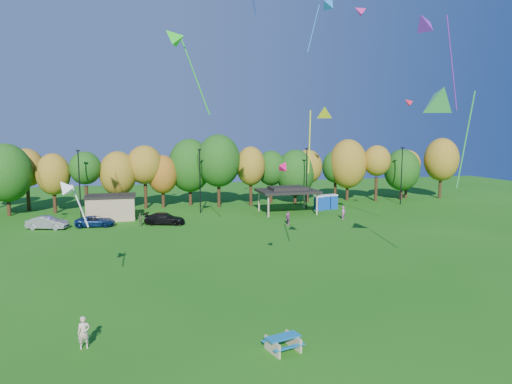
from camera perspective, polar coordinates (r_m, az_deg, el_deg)
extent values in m
plane|color=#19600F|center=(27.18, 0.18, -17.06)|extent=(160.00, 160.00, 0.00)
cylinder|color=black|center=(71.01, -28.53, -1.22)|extent=(0.50, 0.50, 3.56)
ellipsoid|color=#144C0F|center=(70.58, -28.73, 2.12)|extent=(6.62, 6.62, 8.00)
cylinder|color=black|center=(74.53, -26.57, -0.66)|extent=(0.50, 0.50, 3.79)
ellipsoid|color=olive|center=(74.11, -26.77, 2.73)|extent=(4.94, 4.94, 5.58)
cylinder|color=black|center=(70.62, -23.85, -1.09)|extent=(0.50, 0.50, 3.34)
ellipsoid|color=olive|center=(70.20, -24.01, 2.05)|extent=(4.61, 4.61, 5.88)
cylinder|color=black|center=(69.84, -20.41, -0.82)|extent=(0.50, 0.50, 3.82)
ellipsoid|color=#144C0F|center=(69.39, -20.57, 2.83)|extent=(4.43, 4.43, 4.73)
cylinder|color=black|center=(70.19, -16.76, -0.86)|extent=(0.50, 0.50, 3.25)
ellipsoid|color=olive|center=(69.77, -16.87, 2.23)|extent=(5.33, 5.33, 6.53)
cylinder|color=black|center=(70.64, -13.63, -0.41)|extent=(0.50, 0.50, 3.96)
ellipsoid|color=olive|center=(70.19, -13.74, 3.33)|extent=(5.31, 5.31, 5.82)
cylinder|color=black|center=(71.05, -11.52, -0.68)|extent=(0.50, 0.50, 3.05)
ellipsoid|color=#995914|center=(70.65, -11.59, 2.17)|extent=(4.54, 4.54, 5.87)
cylinder|color=black|center=(72.50, -8.21, -0.16)|extent=(0.50, 0.50, 3.77)
ellipsoid|color=#144C0F|center=(72.07, -8.27, 3.31)|extent=(6.69, 6.69, 8.35)
cylinder|color=black|center=(70.08, -4.66, -0.16)|extent=(0.50, 0.50, 4.28)
ellipsoid|color=#144C0F|center=(69.61, -4.70, 3.92)|extent=(6.64, 6.64, 8.01)
cylinder|color=black|center=(70.79, -0.66, -0.27)|extent=(0.50, 0.50, 3.76)
ellipsoid|color=olive|center=(70.35, -0.66, 3.27)|extent=(4.49, 4.49, 6.02)
cylinder|color=black|center=(73.76, 1.89, -0.10)|extent=(0.50, 0.50, 3.43)
ellipsoid|color=#144C0F|center=(73.36, 1.90, 3.00)|extent=(4.77, 4.77, 5.63)
cylinder|color=black|center=(74.15, 4.91, -0.27)|extent=(0.50, 0.50, 2.95)
ellipsoid|color=#144C0F|center=(73.77, 4.94, 2.39)|extent=(6.14, 6.14, 7.54)
cylinder|color=black|center=(75.32, 6.43, 0.05)|extent=(0.50, 0.50, 3.52)
ellipsoid|color=olive|center=(74.92, 6.48, 3.17)|extent=(4.78, 4.78, 5.53)
cylinder|color=black|center=(79.01, 9.85, 0.27)|extent=(0.50, 0.50, 3.39)
ellipsoid|color=#144C0F|center=(78.63, 9.92, 3.13)|extent=(4.54, 4.54, 5.46)
cylinder|color=black|center=(78.53, 11.33, 0.32)|extent=(0.50, 0.50, 3.72)
ellipsoid|color=olive|center=(78.13, 11.41, 3.48)|extent=(6.32, 6.32, 8.24)
cylinder|color=black|center=(78.75, 14.77, 0.36)|extent=(0.50, 0.50, 4.06)
ellipsoid|color=olive|center=(78.34, 14.88, 3.80)|extent=(4.50, 4.50, 5.13)
cylinder|color=black|center=(81.84, 17.68, 0.16)|extent=(0.50, 0.50, 3.05)
ellipsoid|color=#144C0F|center=(81.50, 17.78, 2.64)|extent=(5.97, 5.97, 7.05)
cylinder|color=black|center=(84.13, 18.24, 0.49)|extent=(0.50, 0.50, 3.55)
ellipsoid|color=olive|center=(83.77, 18.35, 3.31)|extent=(4.60, 4.60, 4.99)
cylinder|color=black|center=(85.72, 22.02, 0.62)|extent=(0.50, 0.50, 4.07)
ellipsoid|color=olive|center=(85.34, 22.17, 3.79)|extent=(5.83, 5.83, 7.42)
cylinder|color=black|center=(64.78, -21.19, 0.86)|extent=(0.16, 0.16, 9.00)
cube|color=black|center=(64.47, -21.38, 4.84)|extent=(0.50, 0.25, 0.18)
cylinder|color=black|center=(64.84, -7.02, 1.31)|extent=(0.16, 0.16, 9.00)
cube|color=black|center=(64.53, -7.08, 5.28)|extent=(0.50, 0.25, 0.18)
cylinder|color=black|center=(68.73, 6.34, 1.65)|extent=(0.16, 0.16, 9.00)
cube|color=black|center=(68.44, 6.39, 5.40)|extent=(0.50, 0.25, 0.18)
cylinder|color=black|center=(75.86, 17.72, 1.88)|extent=(0.16, 0.16, 9.00)
cube|color=black|center=(75.60, 17.85, 5.28)|extent=(0.50, 0.25, 0.18)
cube|color=tan|center=(62.83, -17.65, -1.94)|extent=(6.00, 4.00, 3.00)
cube|color=black|center=(62.60, -17.71, -0.47)|extent=(6.30, 4.30, 0.25)
cylinder|color=tan|center=(61.58, 1.57, -1.77)|extent=(0.24, 0.24, 3.00)
cylinder|color=tan|center=(63.84, 7.62, -1.51)|extent=(0.24, 0.24, 3.00)
cylinder|color=tan|center=(66.35, 0.38, -1.12)|extent=(0.24, 0.24, 3.00)
cylinder|color=tan|center=(68.45, 6.06, -0.90)|extent=(0.24, 0.24, 3.00)
cube|color=black|center=(64.74, 3.94, 0.13)|extent=(8.20, 6.20, 0.35)
cube|color=black|center=(64.69, 3.95, 0.48)|extent=(5.00, 3.50, 0.45)
cube|color=#0C3FA5|center=(67.75, 7.84, -1.44)|extent=(1.10, 1.10, 2.00)
cube|color=silver|center=(67.60, 7.85, -0.52)|extent=(1.15, 1.15, 0.18)
cube|color=#0C3FA5|center=(68.77, 8.66, -1.32)|extent=(1.10, 1.10, 2.00)
cube|color=silver|center=(68.62, 8.68, -0.42)|extent=(1.15, 1.15, 0.18)
cube|color=#0C3FA5|center=(69.47, 9.58, -1.25)|extent=(1.10, 1.10, 2.00)
cube|color=silver|center=(69.32, 9.60, -0.36)|extent=(1.15, 1.15, 0.18)
cube|color=tan|center=(24.70, 2.06, -18.76)|extent=(0.48, 1.42, 0.72)
cube|color=tan|center=(25.33, 4.69, -18.09)|extent=(0.48, 1.42, 0.72)
cube|color=#136FA7|center=(24.84, 3.40, -17.62)|extent=(1.92, 1.18, 0.06)
cube|color=#136FA7|center=(24.51, 4.21, -18.79)|extent=(1.79, 0.70, 0.05)
cube|color=#136FA7|center=(25.45, 2.61, -17.75)|extent=(1.79, 0.70, 0.05)
imported|color=beige|center=(26.56, -20.73, -16.11)|extent=(0.67, 0.48, 1.73)
imported|color=gray|center=(59.32, -24.63, -3.51)|extent=(4.94, 2.91, 1.54)
imported|color=navy|center=(58.78, -19.46, -3.47)|extent=(4.83, 2.54, 1.30)
imported|color=black|center=(57.87, -11.34, -3.28)|extent=(5.38, 3.44, 1.45)
imported|color=#566B41|center=(57.52, -14.25, -3.38)|extent=(0.98, 0.79, 1.56)
imported|color=#5350B1|center=(58.79, -24.43, -3.58)|extent=(1.16, 0.97, 1.56)
imported|color=#AE488C|center=(56.64, 4.02, -3.31)|extent=(0.59, 1.51, 1.60)
imported|color=#C15BA8|center=(61.23, 10.88, -2.56)|extent=(0.75, 0.69, 1.72)
cone|color=#FF0E6A|center=(31.60, 3.49, 3.32)|extent=(1.29, 1.22, 1.03)
cone|color=#2480EA|center=(57.04, 9.18, 22.31)|extent=(2.61, 2.43, 2.11)
cylinder|color=#2480EA|center=(56.66, 7.20, 19.64)|extent=(1.90, 1.18, 5.67)
cone|color=#42BD59|center=(35.51, 22.03, 10.96)|extent=(3.25, 3.69, 3.14)
cylinder|color=#42BD59|center=(34.28, 24.69, 5.70)|extent=(0.93, 2.38, 6.61)
cone|color=red|center=(56.19, 18.44, 10.65)|extent=(1.42, 1.22, 1.21)
cone|color=#C2D216|center=(33.84, 8.58, 10.03)|extent=(1.80, 1.99, 1.66)
cylinder|color=#C2D216|center=(34.85, 6.70, 6.28)|extent=(0.82, 1.69, 4.73)
cone|color=#D1227E|center=(50.73, 12.73, 21.27)|extent=(1.73, 1.54, 1.46)
cone|color=silver|center=(31.78, -22.81, 0.62)|extent=(1.61, 1.43, 1.32)
cylinder|color=silver|center=(32.19, -21.14, -1.64)|extent=(1.07, 0.52, 2.85)
cone|color=#1ECA1B|center=(40.71, -10.51, 18.60)|extent=(2.45, 2.10, 2.08)
cylinder|color=#1ECA1B|center=(41.02, -7.58, 14.11)|extent=(2.41, 0.84, 6.61)
cone|color=purple|center=(43.40, 20.24, 19.35)|extent=(2.76, 2.53, 2.25)
cylinder|color=purple|center=(43.07, 23.29, 14.43)|extent=(2.54, 1.42, 7.55)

